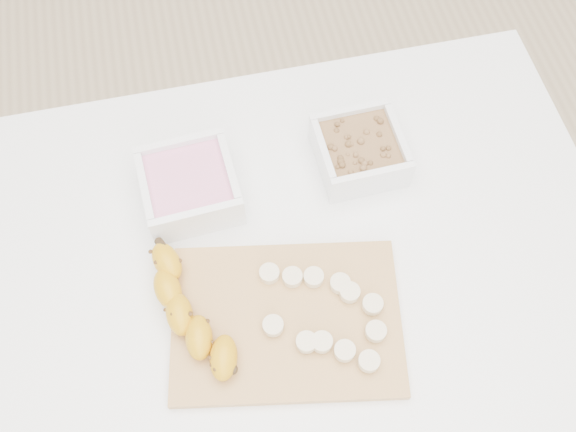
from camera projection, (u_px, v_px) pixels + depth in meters
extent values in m
plane|color=#C6AD89|center=(290.00, 372.00, 1.64)|extent=(3.50, 3.50, 0.00)
cube|color=white|center=(292.00, 257.00, 0.99)|extent=(1.00, 0.70, 0.04)
cylinder|color=white|center=(546.00, 425.00, 1.24)|extent=(0.05, 0.05, 0.71)
cylinder|color=white|center=(68.00, 247.00, 1.41)|extent=(0.05, 0.05, 0.71)
cylinder|color=white|center=(448.00, 174.00, 1.50)|extent=(0.05, 0.05, 0.71)
cube|color=white|center=(190.00, 186.00, 0.99)|extent=(0.15, 0.15, 0.07)
cube|color=pink|center=(189.00, 185.00, 0.99)|extent=(0.13, 0.13, 0.04)
cube|color=white|center=(359.00, 151.00, 1.02)|extent=(0.14, 0.14, 0.06)
cube|color=brown|center=(360.00, 150.00, 1.02)|extent=(0.12, 0.12, 0.04)
cube|color=tan|center=(286.00, 320.00, 0.92)|extent=(0.36, 0.29, 0.01)
cylinder|color=beige|center=(269.00, 274.00, 0.93)|extent=(0.03, 0.03, 0.01)
cylinder|color=beige|center=(292.00, 277.00, 0.93)|extent=(0.03, 0.03, 0.01)
cylinder|color=beige|center=(314.00, 277.00, 0.93)|extent=(0.03, 0.03, 0.01)
cylinder|color=beige|center=(340.00, 283.00, 0.92)|extent=(0.03, 0.03, 0.01)
cylinder|color=beige|center=(350.00, 292.00, 0.92)|extent=(0.03, 0.03, 0.01)
cylinder|color=beige|center=(373.00, 304.00, 0.91)|extent=(0.03, 0.03, 0.01)
cylinder|color=beige|center=(376.00, 331.00, 0.89)|extent=(0.03, 0.03, 0.01)
cylinder|color=beige|center=(273.00, 326.00, 0.89)|extent=(0.03, 0.03, 0.01)
cylinder|color=beige|center=(306.00, 342.00, 0.88)|extent=(0.03, 0.03, 0.01)
cylinder|color=beige|center=(322.00, 342.00, 0.88)|extent=(0.03, 0.03, 0.01)
cylinder|color=beige|center=(345.00, 351.00, 0.88)|extent=(0.03, 0.03, 0.01)
cylinder|color=beige|center=(369.00, 361.00, 0.87)|extent=(0.03, 0.03, 0.01)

